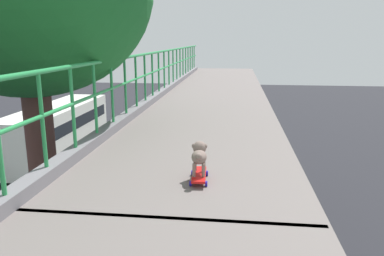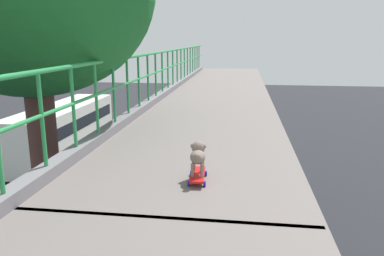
{
  "view_description": "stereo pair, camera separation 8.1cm",
  "coord_description": "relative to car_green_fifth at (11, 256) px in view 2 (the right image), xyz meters",
  "views": [
    {
      "loc": [
        1.78,
        -1.39,
        7.2
      ],
      "look_at": [
        1.23,
        3.27,
        6.09
      ],
      "focal_mm": 35.15,
      "sensor_mm": 36.0,
      "label": 1
    },
    {
      "loc": [
        1.86,
        -1.38,
        7.2
      ],
      "look_at": [
        1.23,
        3.27,
        6.09
      ],
      "focal_mm": 35.15,
      "sensor_mm": 36.0,
      "label": 2
    }
  ],
  "objects": [
    {
      "name": "car_green_fifth",
      "position": [
        0.0,
        0.0,
        0.0
      ],
      "size": [
        1.98,
        4.14,
        1.45
      ],
      "color": "#266735",
      "rests_on": "ground"
    },
    {
      "name": "city_bus",
      "position": [
        -3.86,
        11.67,
        1.17
      ],
      "size": [
        2.75,
        10.08,
        3.23
      ],
      "color": "white",
      "rests_on": "ground"
    },
    {
      "name": "toy_skateboard",
      "position": [
        6.5,
        -5.74,
        5.1
      ],
      "size": [
        0.21,
        0.49,
        0.08
      ],
      "color": "red",
      "rests_on": "overpass_deck"
    },
    {
      "name": "small_dog",
      "position": [
        6.5,
        -5.71,
        5.33
      ],
      "size": [
        0.18,
        0.36,
        0.34
      ],
      "color": "gray",
      "rests_on": "toy_skateboard"
    }
  ]
}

